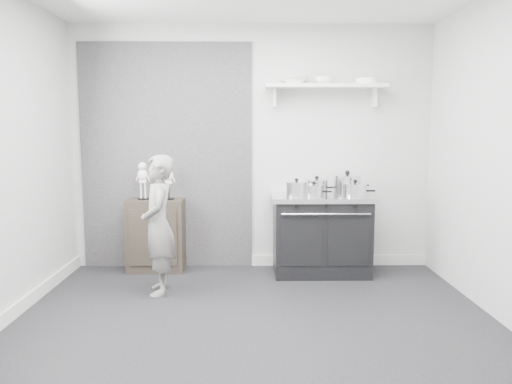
% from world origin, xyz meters
% --- Properties ---
extents(ground, '(4.00, 4.00, 0.00)m').
position_xyz_m(ground, '(0.00, 0.00, 0.00)').
color(ground, black).
rests_on(ground, ground).
extents(room_shell, '(4.02, 3.62, 2.71)m').
position_xyz_m(room_shell, '(-0.09, 0.15, 1.64)').
color(room_shell, '#B2B2AF').
rests_on(room_shell, ground).
extents(wall_shelf, '(1.30, 0.26, 0.24)m').
position_xyz_m(wall_shelf, '(0.80, 1.68, 2.01)').
color(wall_shelf, silver).
rests_on(wall_shelf, room_shell).
extents(stove, '(1.07, 0.67, 0.86)m').
position_xyz_m(stove, '(0.74, 1.48, 0.43)').
color(stove, black).
rests_on(stove, ground).
extents(side_cabinet, '(0.61, 0.36, 0.79)m').
position_xyz_m(side_cabinet, '(-1.06, 1.61, 0.40)').
color(side_cabinet, black).
rests_on(side_cabinet, ground).
extents(child, '(0.40, 0.53, 1.32)m').
position_xyz_m(child, '(-0.89, 0.83, 0.66)').
color(child, slate).
rests_on(child, ground).
extents(pot_front_left, '(0.31, 0.22, 0.19)m').
position_xyz_m(pot_front_left, '(0.46, 1.36, 0.93)').
color(pot_front_left, silver).
rests_on(pot_front_left, stove).
extents(pot_back_left, '(0.34, 0.25, 0.20)m').
position_xyz_m(pot_back_left, '(0.71, 1.58, 0.93)').
color(pot_back_left, silver).
rests_on(pot_back_left, stove).
extents(pot_back_right, '(0.39, 0.30, 0.26)m').
position_xyz_m(pot_back_right, '(1.03, 1.56, 0.96)').
color(pot_back_right, silver).
rests_on(pot_back_right, stove).
extents(pot_front_right, '(0.34, 0.25, 0.19)m').
position_xyz_m(pot_front_right, '(1.07, 1.32, 0.93)').
color(pot_front_right, silver).
rests_on(pot_front_right, stove).
extents(pot_front_center, '(0.29, 0.20, 0.16)m').
position_xyz_m(pot_front_center, '(0.64, 1.32, 0.92)').
color(pot_front_center, silver).
rests_on(pot_front_center, stove).
extents(skeleton_full, '(0.13, 0.08, 0.47)m').
position_xyz_m(skeleton_full, '(-1.19, 1.61, 1.03)').
color(skeleton_full, silver).
rests_on(skeleton_full, side_cabinet).
extents(skeleton_torso, '(0.12, 0.08, 0.44)m').
position_xyz_m(skeleton_torso, '(-0.91, 1.61, 1.02)').
color(skeleton_torso, silver).
rests_on(skeleton_torso, side_cabinet).
extents(bowl_large, '(0.30, 0.30, 0.07)m').
position_xyz_m(bowl_large, '(0.46, 1.67, 2.08)').
color(bowl_large, white).
rests_on(bowl_large, wall_shelf).
extents(bowl_small, '(0.22, 0.22, 0.07)m').
position_xyz_m(bowl_small, '(0.78, 1.67, 2.07)').
color(bowl_small, white).
rests_on(bowl_small, wall_shelf).
extents(plate_stack, '(0.24, 0.24, 0.06)m').
position_xyz_m(plate_stack, '(1.24, 1.67, 2.07)').
color(plate_stack, white).
rests_on(plate_stack, wall_shelf).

